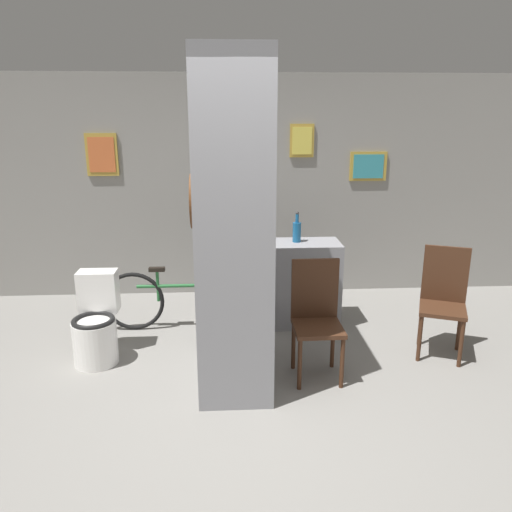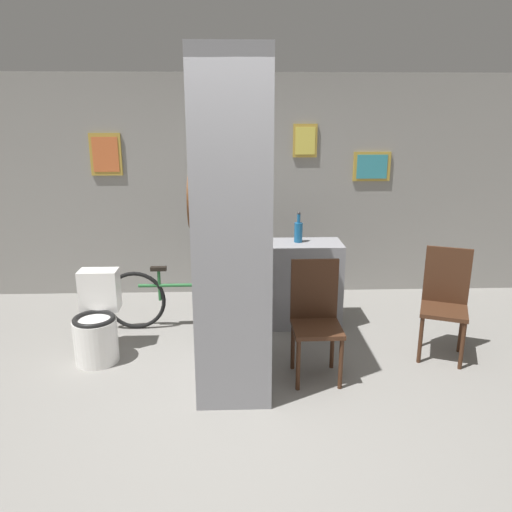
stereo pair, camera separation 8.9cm
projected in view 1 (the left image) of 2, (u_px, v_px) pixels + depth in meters
The scene contains 9 objects.
ground_plane at pixel (254, 410), 3.78m from camera, with size 14.00×14.00×0.00m, color gray.
wall_back at pixel (242, 188), 5.94m from camera, with size 8.00×0.09×2.60m.
pillar_center at pixel (233, 228), 3.90m from camera, with size 0.60×1.02×2.60m.
counter_shelf at pixel (278, 284), 5.21m from camera, with size 1.27×0.44×0.89m.
toilet at pixel (96, 326), 4.47m from camera, with size 0.39×0.55×0.78m.
chair_near_pillar at pixel (316, 315), 4.17m from camera, with size 0.41×0.41×1.00m.
chair_by_doorway at pixel (443, 297), 4.55m from camera, with size 0.52×0.52×1.00m.
bicycle at pixel (184, 299), 5.11m from camera, with size 1.63×0.42×0.67m.
bottle_tall at pixel (297, 231), 5.09m from camera, with size 0.09×0.09×0.32m.
Camera 1 is at (-0.18, -3.30, 2.17)m, focal length 35.00 mm.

